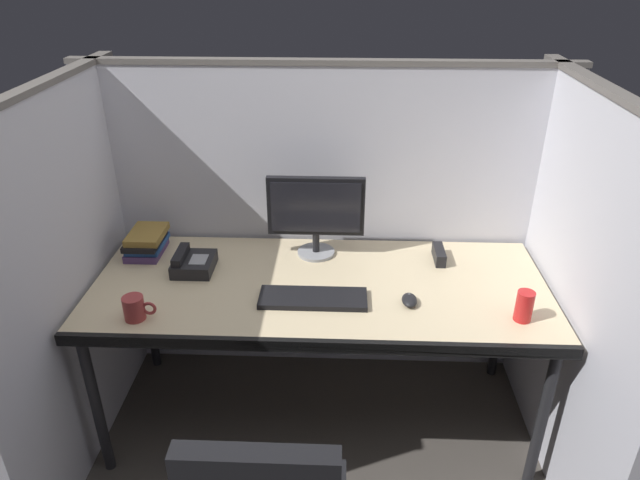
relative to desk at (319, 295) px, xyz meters
The scene contains 13 objects.
ground_plane 0.75m from the desk, 90.00° to the right, with size 8.00×8.00×0.00m, color #423D38.
cubicle_partition_rear 0.47m from the desk, 90.00° to the left, with size 2.21×0.06×1.57m.
cubicle_partition_left 1.00m from the desk, behind, with size 0.06×1.41×1.57m.
cubicle_partition_right 1.00m from the desk, ahead, with size 0.06×1.41×1.57m.
desk is the anchor object (origin of this frame).
monitor_center 0.38m from the desk, 95.73° to the left, with size 0.43×0.17×0.37m.
keyboard_main 0.13m from the desk, 99.86° to the right, with size 0.43×0.15×0.02m, color black.
computer_mouse 0.39m from the desk, 18.88° to the right, with size 0.06×0.10×0.04m.
desk_phone 0.57m from the desk, 169.48° to the left, with size 0.17×0.19×0.09m.
book_stack 0.84m from the desk, 163.13° to the left, with size 0.16×0.23×0.11m.
coffee_mug 0.74m from the desk, 158.74° to the right, with size 0.13×0.08×0.09m.
soda_can 0.81m from the desk, 15.29° to the right, with size 0.07×0.07×0.12m, color red.
red_stapler 0.58m from the desk, 24.04° to the left, with size 0.04×0.15×0.06m, color black.
Camera 1 is at (0.09, -1.73, 2.01)m, focal length 32.00 mm.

